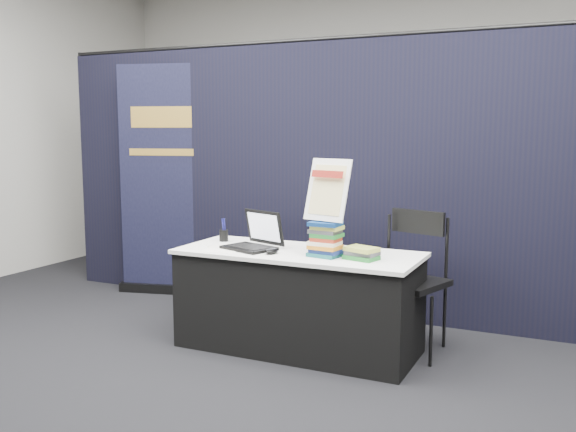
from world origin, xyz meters
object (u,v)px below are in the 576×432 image
at_px(pullup_banner, 164,194).
at_px(book_stack_short, 362,253).
at_px(stacking_chair, 410,275).
at_px(info_sign, 328,191).
at_px(book_stack_tall, 326,239).
at_px(laptop, 252,240).
at_px(display_table, 298,300).

bearing_deg(pullup_banner, book_stack_short, -37.36).
relative_size(pullup_banner, stacking_chair, 2.19).
bearing_deg(stacking_chair, book_stack_short, -101.23).
height_order(book_stack_short, info_sign, info_sign).
xyz_separation_m(book_stack_short, stacking_chair, (0.23, 0.42, -0.22)).
distance_m(book_stack_tall, stacking_chair, 0.73).
bearing_deg(laptop, display_table, 26.42).
distance_m(book_stack_short, info_sign, 0.50).
xyz_separation_m(display_table, info_sign, (0.26, -0.08, 0.84)).
bearing_deg(laptop, book_stack_tall, 13.32).
height_order(book_stack_tall, info_sign, info_sign).
bearing_deg(laptop, info_sign, 16.12).
height_order(laptop, stacking_chair, stacking_chair).
xyz_separation_m(info_sign, stacking_chair, (0.50, 0.41, -0.64)).
distance_m(book_stack_tall, info_sign, 0.34).
height_order(book_stack_short, stacking_chair, stacking_chair).
xyz_separation_m(book_stack_tall, info_sign, (-0.00, 0.03, 0.34)).
distance_m(laptop, stacking_chair, 1.21).
bearing_deg(info_sign, laptop, -168.47).
bearing_deg(book_stack_tall, book_stack_short, 3.41).
height_order(laptop, pullup_banner, pullup_banner).
xyz_separation_m(book_stack_tall, book_stack_short, (0.27, 0.02, -0.08)).
relative_size(display_table, pullup_banner, 0.79).
bearing_deg(book_stack_short, info_sign, 176.89).
bearing_deg(stacking_chair, info_sign, -123.27).
xyz_separation_m(laptop, book_stack_tall, (0.62, -0.06, 0.06)).
bearing_deg(pullup_banner, info_sign, -39.58).
bearing_deg(laptop, pullup_banner, 165.95).
xyz_separation_m(laptop, info_sign, (0.62, -0.03, 0.40)).
distance_m(display_table, info_sign, 0.88).
bearing_deg(stacking_chair, laptop, -143.80).
distance_m(laptop, info_sign, 0.74).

